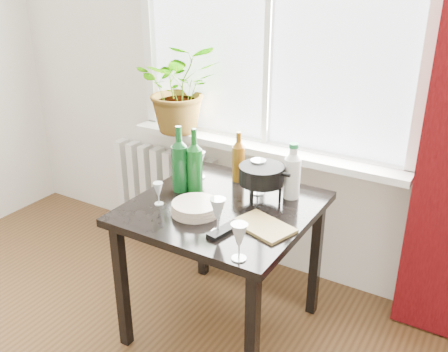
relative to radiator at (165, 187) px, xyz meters
The scene contains 18 objects.
window 1.43m from the radiator, ahead, with size 1.72×0.08×1.62m.
windowsill 0.87m from the radiator, ahead, with size 1.72×0.20×0.04m.
radiator is the anchor object (origin of this frame).
table 1.09m from the radiator, 36.54° to the right, with size 0.85×0.85×0.74m.
potted_plant 0.77m from the radiator, 17.25° to the right, with size 0.49×0.43×0.55m, color #1F681B.
wine_bottle_left 0.99m from the radiator, 46.07° to the right, with size 0.08×0.08×0.35m, color #0C4118, non-canonical shape.
wine_bottle_right 1.01m from the radiator, 41.31° to the right, with size 0.08×0.08×0.34m, color #0D4314, non-canonical shape.
bottle_amber 0.98m from the radiator, 23.68° to the right, with size 0.07×0.07×0.28m, color #693D0B, non-canonical shape.
cleaning_bottle 1.27m from the radiator, 19.11° to the right, with size 0.08×0.08×0.29m, color silver, non-canonical shape.
wineglass_front_right 1.38m from the radiator, 41.90° to the right, with size 0.07×0.07×0.17m, color silver, non-canonical shape.
wineglass_far_right 1.59m from the radiator, 41.14° to the right, with size 0.07×0.07×0.16m, color #B1B9BE, non-canonical shape.
wineglass_back_center 1.12m from the radiator, 24.57° to the right, with size 0.08×0.08×0.19m, color white, non-canonical shape.
wineglass_back_left 0.83m from the radiator, 35.81° to the right, with size 0.06×0.06×0.15m, color silver, non-canonical shape.
wineglass_front_left 1.06m from the radiator, 53.54° to the right, with size 0.05×0.05×0.12m, color silver, non-canonical shape.
plate_stack 1.16m from the radiator, 44.37° to the right, with size 0.24×0.24×0.05m, color beige.
fondue_pot 1.17m from the radiator, 25.71° to the right, with size 0.26×0.22×0.17m, color black, non-canonical shape.
tv_remote 1.36m from the radiator, 40.57° to the right, with size 0.05×0.18×0.02m, color black.
cutting_board 1.39m from the radiator, 33.05° to the right, with size 0.26×0.17×0.01m, color olive.
Camera 1 is at (1.22, -0.30, 1.84)m, focal length 40.00 mm.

